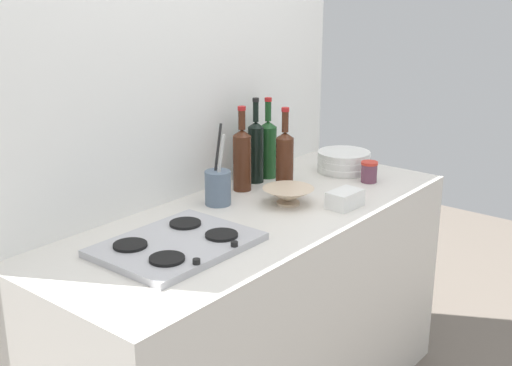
% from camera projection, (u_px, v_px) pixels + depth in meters
% --- Properties ---
extents(counter_block, '(1.80, 0.70, 0.90)m').
position_uv_depth(counter_block, '(256.00, 320.00, 2.59)').
color(counter_block, silver).
rests_on(counter_block, ground).
extents(backsplash_panel, '(1.90, 0.06, 2.38)m').
position_uv_depth(backsplash_panel, '(182.00, 124.00, 2.60)').
color(backsplash_panel, white).
rests_on(backsplash_panel, ground).
extents(stovetop_hob, '(0.50, 0.38, 0.04)m').
position_uv_depth(stovetop_hob, '(177.00, 244.00, 2.14)').
color(stovetop_hob, '#B2B2B7').
rests_on(stovetop_hob, counter_block).
extents(plate_stack, '(0.24, 0.24, 0.09)m').
position_uv_depth(plate_stack, '(344.00, 162.00, 2.97)').
color(plate_stack, white).
rests_on(plate_stack, counter_block).
extents(wine_bottle_leftmost, '(0.08, 0.08, 0.35)m').
position_uv_depth(wine_bottle_leftmost, '(242.00, 158.00, 2.69)').
color(wine_bottle_leftmost, '#472314').
rests_on(wine_bottle_leftmost, counter_block).
extents(wine_bottle_mid_left, '(0.07, 0.07, 0.35)m').
position_uv_depth(wine_bottle_mid_left, '(285.00, 159.00, 2.70)').
color(wine_bottle_mid_left, '#472314').
rests_on(wine_bottle_mid_left, counter_block).
extents(wine_bottle_mid_right, '(0.07, 0.07, 0.37)m').
position_uv_depth(wine_bottle_mid_right, '(256.00, 150.00, 2.79)').
color(wine_bottle_mid_right, black).
rests_on(wine_bottle_mid_right, counter_block).
extents(wine_bottle_rightmost, '(0.08, 0.08, 0.36)m').
position_uv_depth(wine_bottle_rightmost, '(268.00, 147.00, 2.87)').
color(wine_bottle_rightmost, '#19471E').
rests_on(wine_bottle_rightmost, counter_block).
extents(mixing_bowl, '(0.20, 0.20, 0.07)m').
position_uv_depth(mixing_bowl, '(288.00, 195.00, 2.55)').
color(mixing_bowl, beige).
rests_on(mixing_bowl, counter_block).
extents(butter_dish, '(0.15, 0.10, 0.07)m').
position_uv_depth(butter_dish, '(345.00, 199.00, 2.51)').
color(butter_dish, white).
rests_on(butter_dish, counter_block).
extents(utensil_crock, '(0.10, 0.10, 0.32)m').
position_uv_depth(utensil_crock, '(218.00, 186.00, 2.54)').
color(utensil_crock, slate).
rests_on(utensil_crock, counter_block).
extents(condiment_jar_front, '(0.07, 0.07, 0.09)m').
position_uv_depth(condiment_jar_front, '(369.00, 172.00, 2.82)').
color(condiment_jar_front, '#66384C').
rests_on(condiment_jar_front, counter_block).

